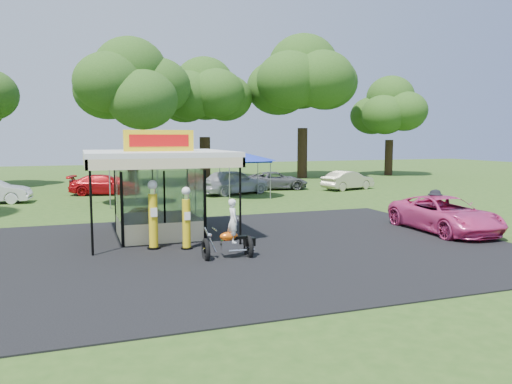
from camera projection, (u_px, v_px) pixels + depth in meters
ground at (248, 262)px, 15.62m from camera, size 120.00×120.00×0.00m
asphalt_apron at (229, 248)px, 17.49m from camera, size 20.00×14.00×0.04m
gas_station_kiosk at (158, 192)px, 19.43m from camera, size 5.40×5.40×4.18m
gas_pump_left at (153, 217)px, 17.26m from camera, size 0.46×0.46×2.44m
gas_pump_right at (186, 220)px, 17.26m from camera, size 0.41×0.41×2.21m
motorcycle at (231, 235)px, 16.04m from camera, size 1.71×0.84×2.02m
spare_tires at (144, 234)px, 18.34m from camera, size 0.91×0.63×0.75m
a_frame_sign at (471, 223)px, 20.12m from camera, size 0.53×0.57×0.87m
kiosk_car at (151, 217)px, 21.64m from camera, size 2.82×1.13×0.96m
pink_sedan at (445, 214)px, 20.56m from camera, size 2.67×5.39×1.47m
spectator_east_a at (435, 209)px, 21.20m from camera, size 1.27×1.03×1.71m
bg_car_b at (105, 185)px, 33.98m from camera, size 5.06×2.99×1.37m
bg_car_c at (234, 182)px, 34.23m from camera, size 5.44×3.56×1.72m
bg_car_d at (276, 181)px, 37.45m from camera, size 5.08×2.93×1.33m
bg_car_e at (348, 180)px, 37.26m from camera, size 4.51×2.67×1.41m
tent_west at (123, 156)px, 29.06m from camera, size 4.46×4.46×3.12m
tent_east at (244, 157)px, 32.34m from camera, size 4.14×4.14×2.89m
oak_far_c at (131, 94)px, 39.64m from camera, size 9.78×9.78×11.52m
oak_far_d at (204, 104)px, 45.57m from camera, size 9.18×9.18×10.92m
oak_far_e at (303, 89)px, 47.42m from camera, size 11.17×11.17×13.30m
oak_far_f at (390, 113)px, 51.00m from camera, size 8.22×8.22×9.91m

